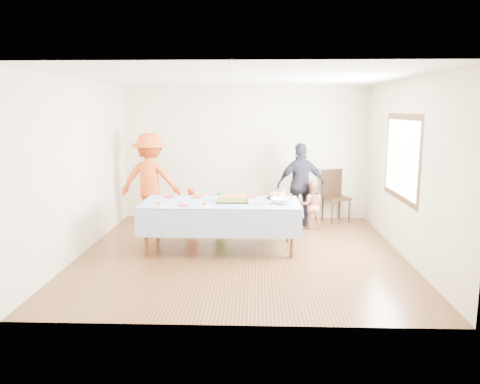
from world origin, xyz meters
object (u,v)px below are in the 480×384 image
object	(u,v)px
party_table	(220,205)
dining_chair	(334,192)
birthday_cake	(233,199)
adult_left	(150,180)

from	to	relation	value
party_table	dining_chair	size ratio (longest dim) A/B	2.41
party_table	dining_chair	world-z (taller)	dining_chair
dining_chair	birthday_cake	bearing A→B (deg)	-154.73
party_table	birthday_cake	world-z (taller)	birthday_cake
birthday_cake	adult_left	bearing A→B (deg)	138.54
party_table	dining_chair	distance (m)	2.97
party_table	birthday_cake	xyz separation A→B (m)	(0.20, 0.02, 0.10)
party_table	birthday_cake	bearing A→B (deg)	6.62
party_table	adult_left	bearing A→B (deg)	134.51
party_table	dining_chair	xyz separation A→B (m)	(2.15, 2.05, -0.15)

